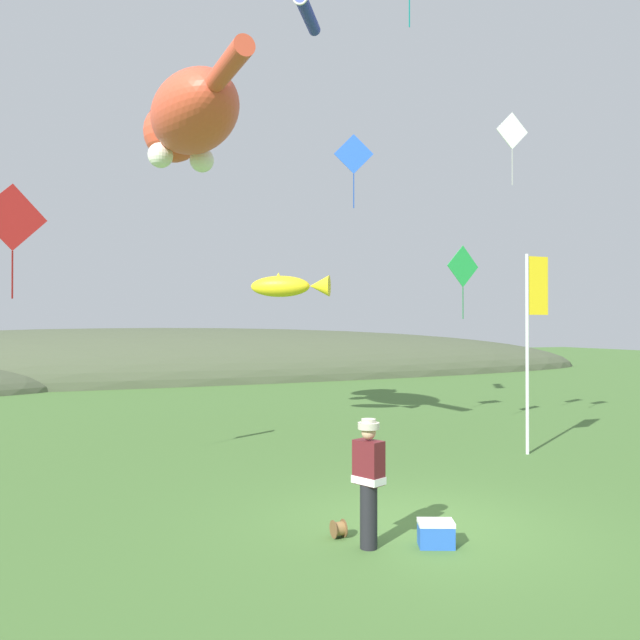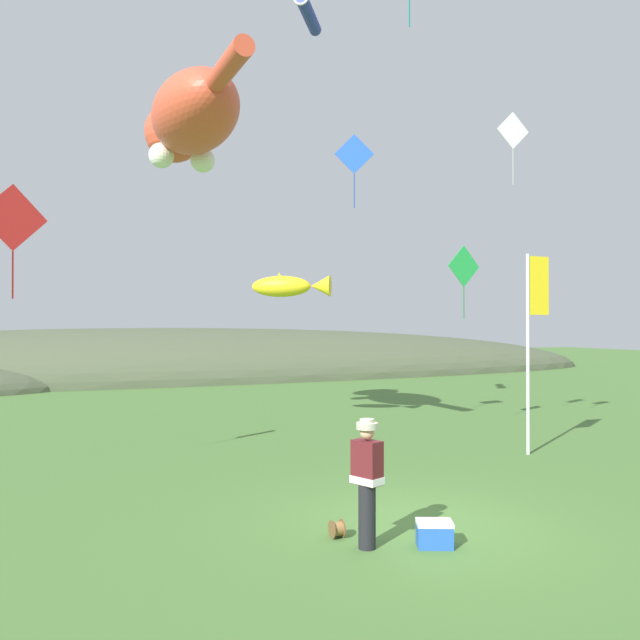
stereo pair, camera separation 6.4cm
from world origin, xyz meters
TOP-DOWN VIEW (x-y plane):
  - ground_plane at (0.00, 0.00)m, footprint 120.00×120.00m
  - distant_hill_ridge at (-2.41, 28.12)m, footprint 61.28×14.55m
  - festival_attendant at (-1.15, -0.58)m, footprint 0.40×0.49m
  - kite_spool at (-1.36, -0.03)m, footprint 0.17×0.26m
  - picnic_cooler at (-0.26, -0.87)m, footprint 0.58×0.49m
  - festival_banner_pole at (5.31, 3.59)m, footprint 0.66×0.08m
  - kite_giant_cat at (-1.95, 8.58)m, footprint 2.35×7.55m
  - kite_fish_windsock at (1.24, 9.50)m, footprint 2.40×1.83m
  - kite_tube_streamer at (1.38, 8.31)m, footprint 1.41×1.85m
  - kite_diamond_green at (5.44, 6.55)m, footprint 1.18×0.20m
  - kite_diamond_blue at (1.97, 6.47)m, footprint 0.98×0.38m
  - kite_diamond_red at (-5.95, 4.79)m, footprint 1.20×0.47m
  - kite_diamond_white at (5.37, 4.35)m, footprint 0.93×0.07m

SIDE VIEW (x-z plane):
  - ground_plane at x=0.00m, z-range 0.00..0.00m
  - distant_hill_ridge at x=-2.41m, z-range -2.91..2.91m
  - kite_spool at x=-1.36m, z-range 0.00..0.26m
  - picnic_cooler at x=-0.26m, z-range 0.00..0.36m
  - festival_attendant at x=-1.15m, z-range 0.07..1.84m
  - festival_banner_pole at x=5.31m, z-range 0.74..5.50m
  - kite_fish_windsock at x=1.24m, z-range 3.88..4.62m
  - kite_diamond_green at x=5.44m, z-range 3.67..5.76m
  - kite_diamond_red at x=-5.95m, z-range 4.00..6.17m
  - kite_diamond_blue at x=1.97m, z-range 6.56..8.50m
  - kite_diamond_white at x=5.37m, z-range 7.01..8.84m
  - kite_giant_cat at x=-1.95m, z-range 7.47..9.76m
  - kite_tube_streamer at x=1.38m, z-range 11.77..12.20m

